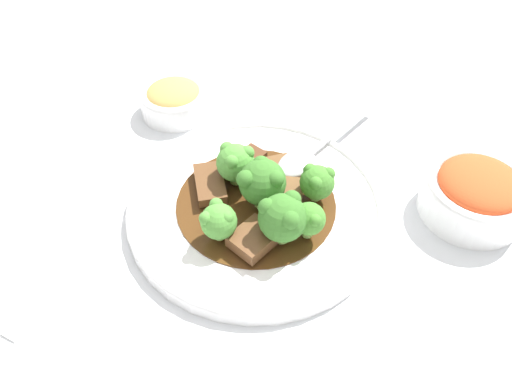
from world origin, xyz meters
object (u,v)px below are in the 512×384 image
object	(u,v)px
beef_strip_1	(292,197)
beef_strip_0	(244,162)
beef_strip_4	(254,239)
broccoli_floret_2	(317,182)
main_plate	(256,206)
broccoli_floret_4	(261,183)
beef_strip_2	(273,169)
broccoli_floret_3	(283,217)
broccoli_floret_5	(235,162)
side_bowl_appetizer	(174,99)
beef_strip_3	(210,184)
serving_spoon	(306,155)
broccoli_floret_1	(217,220)
broccoli_floret_0	(309,218)
side_bowl_kimchi	(476,193)

from	to	relation	value
beef_strip_1	beef_strip_0	bearing A→B (deg)	79.85
beef_strip_4	broccoli_floret_2	distance (m)	0.10
main_plate	broccoli_floret_4	distance (m)	0.05
beef_strip_2	broccoli_floret_3	bearing A→B (deg)	-139.37
broccoli_floret_3	broccoli_floret_5	xyz separation A→B (m)	(0.04, 0.09, -0.00)
beef_strip_4	broccoli_floret_3	xyz separation A→B (m)	(0.02, -0.02, 0.03)
beef_strip_4	side_bowl_appetizer	xyz separation A→B (m)	(0.13, 0.24, -0.00)
beef_strip_4	broccoli_floret_2	xyz separation A→B (m)	(0.10, -0.02, 0.02)
beef_strip_3	broccoli_floret_5	distance (m)	0.04
main_plate	side_bowl_appetizer	bearing A→B (deg)	68.05
serving_spoon	broccoli_floret_2	bearing A→B (deg)	-137.88
beef_strip_3	side_bowl_appetizer	world-z (taller)	side_bowl_appetizer
broccoli_floret_1	broccoli_floret_2	xyz separation A→B (m)	(0.11, -0.05, -0.00)
main_plate	serving_spoon	bearing A→B (deg)	-4.76
broccoli_floret_0	side_bowl_appetizer	world-z (taller)	broccoli_floret_0
beef_strip_3	broccoli_floret_1	bearing A→B (deg)	-132.98
beef_strip_0	broccoli_floret_0	size ratio (longest dim) A/B	1.32
beef_strip_3	broccoli_floret_3	world-z (taller)	broccoli_floret_3
beef_strip_2	broccoli_floret_1	world-z (taller)	broccoli_floret_1
beef_strip_2	broccoli_floret_1	xyz separation A→B (m)	(-0.12, -0.01, 0.02)
beef_strip_3	broccoli_floret_1	world-z (taller)	broccoli_floret_1
beef_strip_2	broccoli_floret_1	size ratio (longest dim) A/B	1.73
beef_strip_2	broccoli_floret_0	xyz separation A→B (m)	(-0.06, -0.09, 0.02)
broccoli_floret_4	serving_spoon	distance (m)	0.10
broccoli_floret_5	side_bowl_appetizer	size ratio (longest dim) A/B	0.55
broccoli_floret_1	broccoli_floret_5	bearing A→B (deg)	24.95
beef_strip_2	broccoli_floret_0	bearing A→B (deg)	-123.58
side_bowl_appetizer	broccoli_floret_1	bearing A→B (deg)	-125.97
beef_strip_3	serving_spoon	xyz separation A→B (m)	(0.11, -0.06, 0.00)
beef_strip_1	beef_strip_3	size ratio (longest dim) A/B	0.92
main_plate	broccoli_floret_0	size ratio (longest dim) A/B	6.77
beef_strip_4	broccoli_floret_5	xyz separation A→B (m)	(0.06, 0.07, 0.02)
main_plate	broccoli_floret_5	distance (m)	0.06
broccoli_floret_0	broccoli_floret_3	world-z (taller)	broccoli_floret_3
main_plate	beef_strip_1	size ratio (longest dim) A/B	4.79
side_bowl_appetizer	serving_spoon	bearing A→B (deg)	-87.16
side_bowl_appetizer	broccoli_floret_0	bearing A→B (deg)	-107.72
beef_strip_3	broccoli_floret_2	xyz separation A→B (m)	(0.06, -0.11, 0.02)
beef_strip_0	beef_strip_1	xyz separation A→B (m)	(-0.01, -0.08, 0.00)
broccoli_floret_1	side_bowl_kimchi	bearing A→B (deg)	-43.11
beef_strip_2	broccoli_floret_3	size ratio (longest dim) A/B	1.30
main_plate	broccoli_floret_2	distance (m)	0.08
broccoli_floret_4	side_bowl_kimchi	size ratio (longest dim) A/B	0.52
main_plate	beef_strip_1	bearing A→B (deg)	-52.19
broccoli_floret_0	beef_strip_0	bearing A→B (deg)	69.39
main_plate	side_bowl_appetizer	distance (m)	0.22
main_plate	serving_spoon	size ratio (longest dim) A/B	1.44
beef_strip_1	side_bowl_kimchi	bearing A→B (deg)	-52.99
side_bowl_kimchi	broccoli_floret_1	bearing A→B (deg)	136.89
main_plate	broccoli_floret_4	size ratio (longest dim) A/B	4.80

